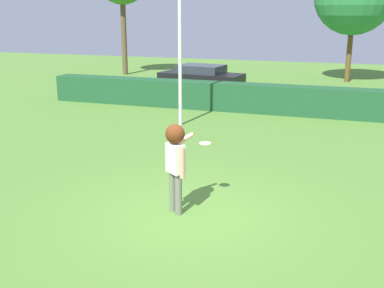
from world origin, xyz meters
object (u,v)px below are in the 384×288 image
person (176,156)px  frisbee (205,143)px  parked_car_black (201,76)px  lamppost (180,14)px

person → frisbee: size_ratio=7.48×
person → frisbee: 0.83m
parked_car_black → lamppost: bearing=-77.8°
person → lamppost: size_ratio=0.26×
person → frisbee: (0.36, 0.75, 0.08)m
frisbee → lamppost: 7.37m
parked_car_black → frisbee: bearing=-72.0°
frisbee → parked_car_black: bearing=108.0°
frisbee → lamppost: bearing=114.3°
frisbee → parked_car_black: 14.59m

